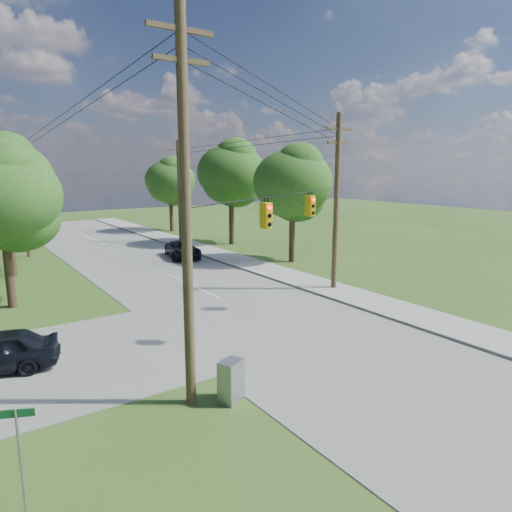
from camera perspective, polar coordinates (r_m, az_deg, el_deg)
ground at (r=17.43m, az=6.65°, el=-14.12°), size 140.00×140.00×0.00m
main_road at (r=22.20m, az=2.06°, el=-8.38°), size 10.00×100.00×0.03m
sidewalk_east at (r=26.53m, az=13.85°, el=-5.35°), size 2.60×100.00×0.12m
pole_sw at (r=13.61m, az=-8.78°, el=6.03°), size 2.00×0.32×12.00m
pole_ne at (r=27.78m, az=10.02°, el=6.88°), size 2.00×0.32×10.50m
pole_north_e at (r=46.15m, az=-9.58°, el=8.05°), size 2.00×0.32×10.00m
pole_north_w at (r=42.25m, az=-27.05°, el=6.75°), size 2.00×0.32×10.00m
power_lines at (r=26.32m, az=-7.47°, el=14.77°), size 13.93×29.62×4.93m
traffic_signals at (r=20.91m, az=4.33°, el=5.81°), size 4.91×3.27×1.05m
tree_w_near at (r=26.99m, az=-29.26°, el=6.52°), size 6.00×6.00×8.40m
tree_w_mid at (r=35.02m, az=-28.98°, el=8.33°), size 6.40×6.40×9.22m
tree_e_near at (r=35.78m, az=4.63°, el=9.15°), size 6.20×6.20×8.81m
tree_e_mid at (r=44.26m, az=-3.13°, el=10.37°), size 6.60×6.60×9.64m
tree_e_far at (r=54.48m, az=-10.68°, el=9.27°), size 5.80×5.80×8.32m
car_main_north at (r=38.29m, az=-9.15°, el=0.83°), size 3.31×5.31×1.37m
control_cabinet at (r=15.09m, az=-3.15°, el=-15.33°), size 0.92×0.81×1.38m
street_name_sign at (r=11.44m, az=-27.48°, el=-20.57°), size 0.70×0.34×2.52m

